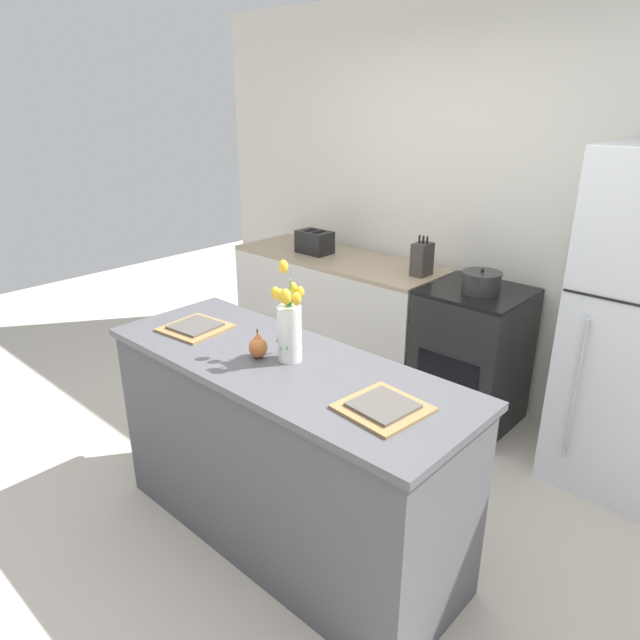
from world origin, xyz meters
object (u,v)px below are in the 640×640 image
object	(u,v)px
plate_setting_left	(195,327)
pear_figurine	(258,346)
plate_setting_right	(383,407)
cooking_pot	(481,282)
knife_block	(422,259)
flower_vase	(289,326)
stove_range	(471,357)
toaster	(315,242)

from	to	relation	value
plate_setting_left	pear_figurine	bearing A→B (deg)	-0.87
plate_setting_right	cooking_pot	xyz separation A→B (m)	(-0.45, 1.60, 0.01)
knife_block	cooking_pot	bearing A→B (deg)	-7.00
plate_setting_left	cooking_pot	size ratio (longest dim) A/B	1.32
flower_vase	pear_figurine	distance (m)	0.18
flower_vase	cooking_pot	xyz separation A→B (m)	(0.11, 1.53, -0.14)
pear_figurine	knife_block	xyz separation A→B (m)	(-0.23, 1.67, 0.02)
cooking_pot	flower_vase	bearing A→B (deg)	-94.25
flower_vase	cooking_pot	distance (m)	1.54
stove_range	pear_figurine	world-z (taller)	pear_figurine
pear_figurine	toaster	world-z (taller)	pear_figurine
plate_setting_left	knife_block	size ratio (longest dim) A/B	1.17
plate_setting_left	cooking_pot	world-z (taller)	cooking_pot
toaster	cooking_pot	size ratio (longest dim) A/B	1.17
cooking_pot	knife_block	bearing A→B (deg)	173.00
plate_setting_right	toaster	world-z (taller)	toaster
pear_figurine	toaster	xyz separation A→B (m)	(-1.17, 1.61, -0.01)
stove_range	flower_vase	bearing A→B (deg)	-92.99
plate_setting_right	stove_range	bearing A→B (deg)	106.36
toaster	stove_range	bearing A→B (deg)	1.31
stove_range	flower_vase	xyz separation A→B (m)	(-0.08, -1.57, 0.66)
knife_block	stove_range	bearing A→B (deg)	-3.06
stove_range	pear_figurine	distance (m)	1.75
plate_setting_left	knife_block	bearing A→B (deg)	81.65
flower_vase	plate_setting_right	world-z (taller)	flower_vase
flower_vase	knife_block	bearing A→B (deg)	102.59
toaster	knife_block	bearing A→B (deg)	3.35
flower_vase	plate_setting_left	bearing A→B (deg)	-173.33
pear_figurine	plate_setting_right	world-z (taller)	pear_figurine
toaster	knife_block	size ratio (longest dim) A/B	1.04
toaster	flower_vase	bearing A→B (deg)	-50.04
stove_range	flower_vase	distance (m)	1.70
plate_setting_left	knife_block	distance (m)	1.68
pear_figurine	cooking_pot	distance (m)	1.63
plate_setting_left	knife_block	xyz separation A→B (m)	(0.24, 1.66, 0.06)
pear_figurine	plate_setting_left	xyz separation A→B (m)	(-0.48, 0.01, -0.04)
flower_vase	stove_range	bearing A→B (deg)	87.01
flower_vase	plate_setting_left	world-z (taller)	flower_vase
flower_vase	pear_figurine	bearing A→B (deg)	-147.28
pear_figurine	knife_block	world-z (taller)	knife_block
knife_block	flower_vase	bearing A→B (deg)	-77.41
plate_setting_right	cooking_pot	world-z (taller)	cooking_pot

